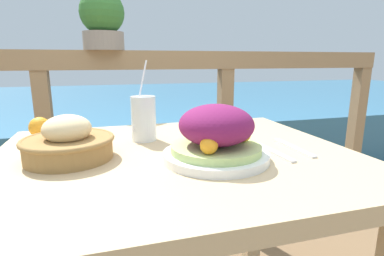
% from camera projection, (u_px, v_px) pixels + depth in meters
% --- Properties ---
extents(patio_table, '(0.93, 0.76, 0.71)m').
position_uv_depth(patio_table, '(177.00, 191.00, 0.81)').
color(patio_table, tan).
rests_on(patio_table, ground_plane).
extents(railing_fence, '(2.80, 0.08, 0.99)m').
position_uv_depth(railing_fence, '(142.00, 107.00, 1.52)').
color(railing_fence, '#937551').
rests_on(railing_fence, ground_plane).
extents(sea_backdrop, '(12.00, 4.00, 0.48)m').
position_uv_depth(sea_backdrop, '(121.00, 115.00, 3.97)').
color(sea_backdrop, teal).
rests_on(sea_backdrop, ground_plane).
extents(salad_plate, '(0.26, 0.26, 0.14)m').
position_uv_depth(salad_plate, '(216.00, 136.00, 0.72)').
color(salad_plate, white).
rests_on(salad_plate, patio_table).
extents(drink_glass, '(0.08, 0.08, 0.24)m').
position_uv_depth(drink_glass, '(144.00, 118.00, 0.90)').
color(drink_glass, silver).
rests_on(drink_glass, patio_table).
extents(bread_basket, '(0.22, 0.22, 0.11)m').
position_uv_depth(bread_basket, '(68.00, 143.00, 0.73)').
color(bread_basket, olive).
rests_on(bread_basket, patio_table).
extents(potted_plant, '(0.20, 0.20, 0.27)m').
position_uv_depth(potted_plant, '(102.00, 20.00, 1.38)').
color(potted_plant, gray).
rests_on(potted_plant, railing_fence).
extents(fork, '(0.02, 0.18, 0.00)m').
position_uv_depth(fork, '(273.00, 151.00, 0.79)').
color(fork, silver).
rests_on(fork, patio_table).
extents(knife, '(0.02, 0.18, 0.00)m').
position_uv_depth(knife, '(293.00, 148.00, 0.83)').
color(knife, silver).
rests_on(knife, patio_table).
extents(orange_near_basket, '(0.06, 0.06, 0.06)m').
position_uv_depth(orange_near_basket, '(40.00, 127.00, 0.94)').
color(orange_near_basket, orange).
rests_on(orange_near_basket, patio_table).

